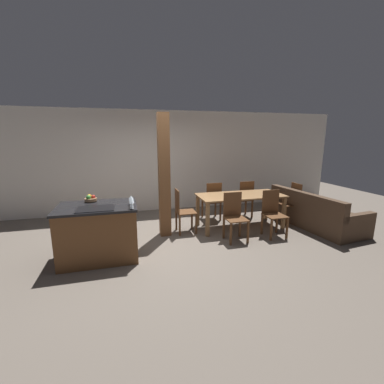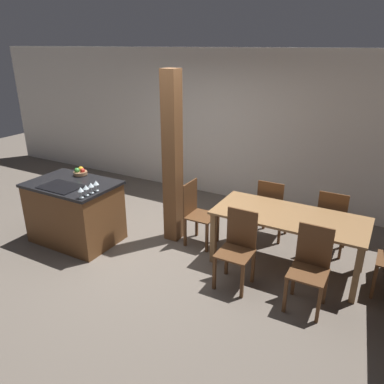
{
  "view_description": "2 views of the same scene",
  "coord_description": "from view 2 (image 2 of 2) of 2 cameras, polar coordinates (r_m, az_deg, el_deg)",
  "views": [
    {
      "loc": [
        -0.67,
        -4.53,
        2.0
      ],
      "look_at": [
        0.6,
        0.2,
        0.95
      ],
      "focal_mm": 24.0,
      "sensor_mm": 36.0,
      "label": 1
    },
    {
      "loc": [
        2.81,
        -3.77,
        2.76
      ],
      "look_at": [
        0.6,
        0.2,
        0.95
      ],
      "focal_mm": 35.0,
      "sensor_mm": 36.0,
      "label": 2
    }
  ],
  "objects": [
    {
      "name": "wine_glass_middle",
      "position": [
        5.01,
        -15.87,
        0.68
      ],
      "size": [
        0.08,
        0.08,
        0.14
      ],
      "color": "silver",
      "rests_on": "kitchen_island"
    },
    {
      "name": "timber_post",
      "position": [
        5.3,
        -2.99,
        4.91
      ],
      "size": [
        0.22,
        0.22,
        2.46
      ],
      "color": "brown",
      "rests_on": "ground_plane"
    },
    {
      "name": "dining_chair_far_left",
      "position": [
        5.65,
        11.99,
        -2.47
      ],
      "size": [
        0.4,
        0.4,
        0.94
      ],
      "rotation": [
        0.0,
        0.0,
        3.14
      ],
      "color": "brown",
      "rests_on": "ground_plane"
    },
    {
      "name": "kitchen_island",
      "position": [
        5.77,
        -17.39,
        -2.87
      ],
      "size": [
        1.26,
        0.87,
        0.92
      ],
      "color": "brown",
      "rests_on": "ground_plane"
    },
    {
      "name": "wall_back",
      "position": [
        7.0,
        4.85,
        10.01
      ],
      "size": [
        11.2,
        0.08,
        2.7
      ],
      "color": "silver",
      "rests_on": "ground_plane"
    },
    {
      "name": "dining_table",
      "position": [
        4.92,
        14.56,
        -4.46
      ],
      "size": [
        1.9,
        0.85,
        0.75
      ],
      "color": "olive",
      "rests_on": "ground_plane"
    },
    {
      "name": "dining_chair_near_right",
      "position": [
        4.36,
        17.54,
        -10.79
      ],
      "size": [
        0.4,
        0.4,
        0.94
      ],
      "color": "brown",
      "rests_on": "ground_plane"
    },
    {
      "name": "wine_glass_near",
      "position": [
        4.95,
        -16.61,
        0.34
      ],
      "size": [
        0.08,
        0.08,
        0.14
      ],
      "color": "silver",
      "rests_on": "kitchen_island"
    },
    {
      "name": "dining_chair_head_end",
      "position": [
        5.41,
        0.78,
        -3.09
      ],
      "size": [
        0.4,
        0.4,
        0.94
      ],
      "rotation": [
        0.0,
        0.0,
        1.57
      ],
      "color": "brown",
      "rests_on": "ground_plane"
    },
    {
      "name": "dining_chair_near_left",
      "position": [
        4.55,
        6.94,
        -8.37
      ],
      "size": [
        0.4,
        0.4,
        0.94
      ],
      "color": "brown",
      "rests_on": "ground_plane"
    },
    {
      "name": "ground_plane",
      "position": [
        5.46,
        -6.62,
        -8.85
      ],
      "size": [
        16.0,
        16.0,
        0.0
      ],
      "primitive_type": "plane",
      "color": "#665B51"
    },
    {
      "name": "dining_chair_far_right",
      "position": [
        5.5,
        20.5,
        -4.14
      ],
      "size": [
        0.4,
        0.4,
        0.94
      ],
      "rotation": [
        0.0,
        0.0,
        3.14
      ],
      "color": "brown",
      "rests_on": "ground_plane"
    },
    {
      "name": "fruit_bowl",
      "position": [
        5.87,
        -16.67,
        2.96
      ],
      "size": [
        0.2,
        0.2,
        0.11
      ],
      "color": "#99704C",
      "rests_on": "kitchen_island"
    },
    {
      "name": "wine_glass_far",
      "position": [
        5.08,
        -15.14,
        1.01
      ],
      "size": [
        0.08,
        0.08,
        0.14
      ],
      "color": "silver",
      "rests_on": "kitchen_island"
    },
    {
      "name": "wine_glass_end",
      "position": [
        5.14,
        -14.43,
        1.34
      ],
      "size": [
        0.08,
        0.08,
        0.14
      ],
      "color": "silver",
      "rests_on": "kitchen_island"
    }
  ]
}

